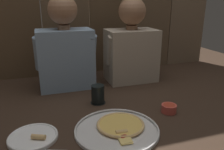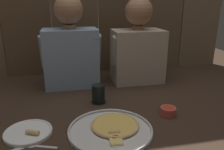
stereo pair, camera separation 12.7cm
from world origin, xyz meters
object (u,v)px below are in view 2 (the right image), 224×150
pizza_tray (112,128)px  diner_right (138,44)px  dinner_plate (28,132)px  drinking_glass (98,94)px  diner_left (71,45)px  dipping_bowl (168,111)px

pizza_tray → diner_right: size_ratio=0.65×
dinner_plate → drinking_glass: 0.45m
pizza_tray → diner_left: size_ratio=0.63×
dipping_bowl → diner_left: diner_left is taller
pizza_tray → diner_right: (0.32, 0.64, 0.27)m
dipping_bowl → drinking_glass: bearing=145.1°
diner_left → diner_right: 0.48m
diner_left → dipping_bowl: bearing=-49.7°
dinner_plate → diner_left: bearing=69.1°
pizza_tray → dipping_bowl: (0.32, 0.08, 0.02)m
diner_left → drinking_glass: bearing=-67.0°
dinner_plate → dipping_bowl: (0.70, 0.04, 0.02)m
dinner_plate → diner_left: (0.23, 0.59, 0.28)m
dipping_bowl → diner_left: size_ratio=0.13×
pizza_tray → diner_left: (-0.15, 0.64, 0.28)m
dinner_plate → drinking_glass: bearing=36.6°
diner_left → diner_right: (0.48, 0.00, -0.01)m
drinking_glass → pizza_tray: bearing=-87.2°
pizza_tray → dipping_bowl: 0.33m
dinner_plate → drinking_glass: size_ratio=1.96×
diner_right → dipping_bowl: bearing=-90.5°
drinking_glass → diner_right: 0.52m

